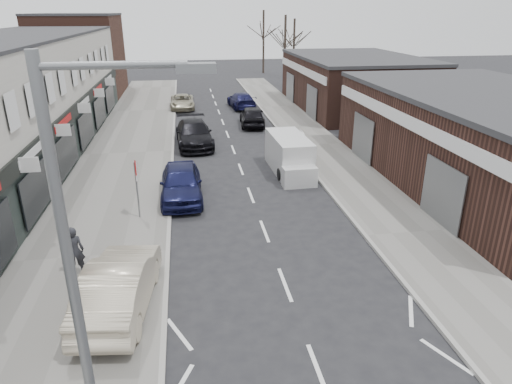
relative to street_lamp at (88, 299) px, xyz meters
name	(u,v)px	position (x,y,z in m)	size (l,w,h in m)	color
pavement_left	(128,153)	(-2.22, 22.80, -4.56)	(5.50, 64.00, 0.12)	slate
pavement_right	(318,145)	(10.28, 22.80, -4.56)	(3.50, 64.00, 0.12)	slate
brick_block_far	(80,56)	(-8.97, 45.80, -0.62)	(8.00, 10.00, 8.00)	#45261D
right_unit_near	(490,141)	(17.03, 14.80, -2.37)	(10.00, 18.00, 4.50)	#3B211B
right_unit_far	(354,83)	(17.03, 34.80, -2.37)	(10.00, 16.00, 4.50)	#3B211B
tree_far_a	(284,86)	(13.53, 48.80, -4.62)	(3.60, 3.60, 8.00)	#382D26
tree_far_b	(293,78)	(16.03, 54.80, -4.62)	(3.60, 3.60, 7.50)	#382D26
tree_far_c	(263,73)	(13.03, 60.80, -4.62)	(3.60, 3.60, 8.50)	#382D26
street_lamp	(88,299)	(0.00, 0.00, 0.00)	(2.23, 0.22, 8.00)	slate
warning_sign	(136,172)	(-0.63, 12.80, -2.42)	(0.12, 0.80, 2.70)	slate
white_van	(290,156)	(7.19, 17.98, -3.67)	(1.95, 5.19, 2.00)	silver
sedan_on_pavement	(119,285)	(-0.68, 6.14, -3.69)	(1.72, 4.93, 1.62)	beige
pedestrian	(74,251)	(-2.41, 8.40, -3.62)	(0.64, 0.42, 1.75)	black
parked_car_left_a	(181,183)	(1.16, 14.89, -3.79)	(1.95, 4.85, 1.65)	#13163D
parked_car_left_b	(194,134)	(2.04, 24.19, -3.80)	(2.29, 5.62, 1.63)	black
parked_car_left_c	(182,102)	(1.33, 36.76, -3.98)	(2.13, 4.62, 1.28)	#A39D83
parked_car_right_a	(289,141)	(8.03, 21.73, -3.89)	(1.55, 4.46, 1.47)	white
parked_car_right_b	(252,116)	(6.73, 29.22, -3.85)	(1.82, 4.53, 1.54)	black
parked_car_right_c	(241,100)	(6.76, 36.31, -3.90)	(2.01, 4.94, 1.43)	#12133A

